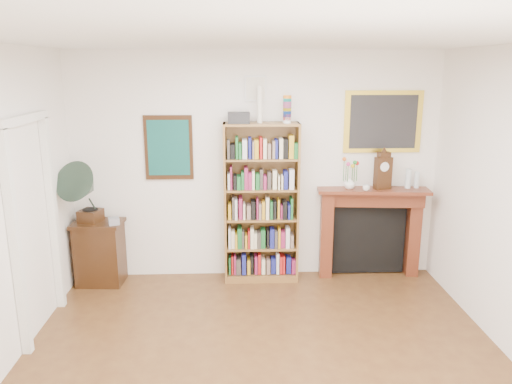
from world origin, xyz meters
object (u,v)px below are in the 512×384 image
bookshelf (261,194)px  mantel_clock (383,171)px  cd_stack (114,221)px  side_cabinet (100,253)px  bottle_left (408,179)px  teacup (366,188)px  bottle_right (417,180)px  fireplace (370,224)px  gramophone (85,189)px  flower_vase (350,183)px

bookshelf → mantel_clock: size_ratio=4.97×
bookshelf → cd_stack: bearing=-174.5°
cd_stack → mantel_clock: bearing=3.2°
side_cabinet → bottle_left: size_ratio=3.29×
teacup → bottle_right: size_ratio=0.44×
side_cabinet → mantel_clock: (3.46, 0.07, 0.97)m
fireplace → gramophone: 3.49m
cd_stack → mantel_clock: size_ratio=0.26×
flower_vase → bottle_right: 0.84m
bookshelf → teacup: 1.27m
bookshelf → flower_vase: 1.09m
mantel_clock → bottle_right: mantel_clock is taller
gramophone → side_cabinet: bearing=71.7°
bookshelf → bottle_right: (1.92, 0.06, 0.15)m
teacup → bottle_right: bottle_right is taller
side_cabinet → flower_vase: flower_vase is taller
cd_stack → bottle_left: bearing=3.3°
bookshelf → side_cabinet: bearing=-178.3°
side_cabinet → flower_vase: size_ratio=5.48×
bookshelf → side_cabinet: bookshelf is taller
side_cabinet → flower_vase: 3.17m
teacup → flower_vase: bearing=148.4°
bottle_right → gramophone: bearing=-176.8°
bookshelf → bottle_left: bearing=1.7°
side_cabinet → cd_stack: bearing=-22.9°
gramophone → bookshelf: bearing=21.3°
cd_stack → bottle_right: (3.67, 0.22, 0.42)m
flower_vase → bottle_right: bottle_right is taller
bottle_right → fireplace: bearing=177.6°
side_cabinet → fireplace: 3.36m
bookshelf → bottle_right: bearing=2.0°
gramophone → mantel_clock: (3.54, 0.19, 0.14)m
bookshelf → cd_stack: (-1.75, -0.16, -0.27)m
bookshelf → gramophone: size_ratio=2.89×
flower_vase → bottle_left: (0.72, 0.00, 0.05)m
cd_stack → teacup: bearing=1.8°
side_cabinet → mantel_clock: mantel_clock is taller
bookshelf → fireplace: bearing=3.6°
bookshelf → fireplace: bookshelf is taller
cd_stack → teacup: (3.01, 0.09, 0.35)m
cd_stack → mantel_clock: (3.23, 0.18, 0.54)m
cd_stack → gramophone: bearing=-179.1°
bookshelf → fireplace: 1.44m
fireplace → gramophone: bearing=-170.9°
cd_stack → teacup: teacup is taller
bookshelf → flower_vase: size_ratio=15.67×
bookshelf → mantel_clock: bookshelf is taller
bottle_left → mantel_clock: bearing=-175.8°
bottle_left → bottle_right: bearing=6.9°
gramophone → teacup: size_ratio=8.84×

